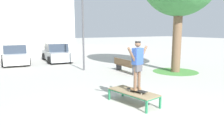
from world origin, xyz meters
name	(u,v)px	position (x,y,z in m)	size (l,w,h in m)	color
ground_plane	(130,116)	(0.00, 0.00, 0.00)	(120.00, 120.00, 0.00)	#B7B5AD
skate_box	(133,93)	(0.75, 0.89, 0.41)	(1.08, 2.00, 0.46)	#237A4C
skateboard	(137,90)	(0.78, 0.72, 0.54)	(0.37, 0.82, 0.09)	black
skater	(137,62)	(0.78, 0.72, 1.53)	(0.99, 0.35, 1.69)	brown
grass_patch_near_right	(175,72)	(6.69, 4.58, 0.00)	(2.82, 2.82, 0.01)	#47893D
car_white	(15,55)	(-1.59, 13.23, 0.69)	(2.17, 4.32, 1.50)	silver
car_silver	(57,53)	(1.61, 13.02, 0.69)	(2.16, 4.32, 1.50)	#B7BABF
park_bench	(126,65)	(3.84, 5.94, 0.45)	(0.52, 2.41, 0.83)	brown
light_post	(83,10)	(1.90, 7.97, 3.83)	(0.36, 0.36, 5.83)	#4C4C51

